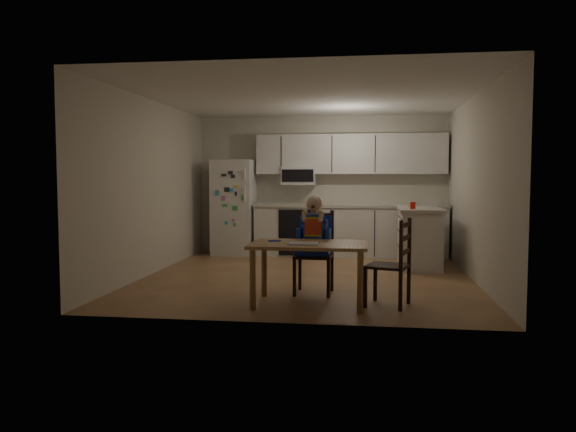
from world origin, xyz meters
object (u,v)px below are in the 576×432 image
(refrigerator, at_px, (234,207))
(kitchen_island, at_px, (419,237))
(dining_table, at_px, (309,251))
(red_cup, at_px, (413,205))
(chair_booster, at_px, (314,235))
(chair_side, at_px, (396,257))

(refrigerator, bearing_deg, kitchen_island, -18.12)
(kitchen_island, height_order, dining_table, kitchen_island)
(red_cup, bearing_deg, refrigerator, 156.53)
(kitchen_island, xyz_separation_m, dining_table, (-1.44, -2.79, 0.12))
(red_cup, bearing_deg, kitchen_island, 65.94)
(refrigerator, xyz_separation_m, kitchen_island, (3.18, -1.04, -0.39))
(dining_table, distance_m, chair_booster, 0.63)
(kitchen_island, bearing_deg, chair_side, -100.18)
(chair_booster, bearing_deg, chair_side, -29.76)
(refrigerator, relative_size, dining_table, 1.34)
(dining_table, bearing_deg, refrigerator, 114.50)
(refrigerator, xyz_separation_m, chair_booster, (1.75, -3.21, -0.14))
(red_cup, xyz_separation_m, chair_booster, (-1.31, -1.88, -0.27))
(red_cup, distance_m, chair_booster, 2.31)
(red_cup, height_order, chair_booster, chair_booster)
(dining_table, relative_size, chair_side, 1.33)
(refrigerator, distance_m, chair_booster, 3.66)
(refrigerator, distance_m, red_cup, 3.33)
(refrigerator, relative_size, red_cup, 16.34)
(kitchen_island, relative_size, chair_booster, 1.07)
(kitchen_island, relative_size, dining_table, 0.98)
(chair_side, bearing_deg, kitchen_island, -173.02)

